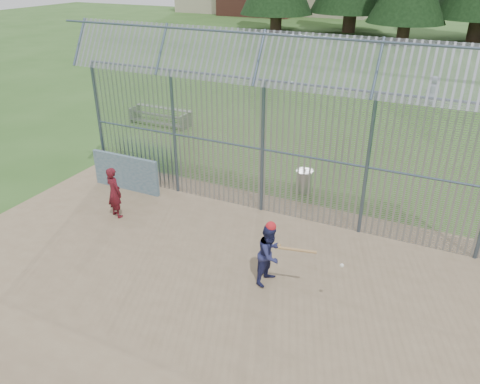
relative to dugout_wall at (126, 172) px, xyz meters
The scene contains 10 objects.
ground 5.47m from the dugout_wall, 32.23° to the right, with size 120.00×120.00×0.00m, color #2D511E.
dirt_infield 5.75m from the dugout_wall, 36.47° to the right, with size 14.00×10.00×0.02m, color #756047.
dugout_wall is the anchor object (origin of this frame).
batter 6.69m from the dugout_wall, 22.64° to the right, with size 0.74×0.58×1.52m, color navy.
onlooker 1.83m from the dugout_wall, 62.15° to the right, with size 0.57×0.37×1.56m, color maroon.
bg_kid_standing 17.23m from the dugout_wall, 61.89° to the left, with size 0.73×0.47×1.49m, color gray.
batting_gear 6.94m from the dugout_wall, 22.33° to the right, with size 1.91×0.50×0.50m.
trash_can 5.88m from the dugout_wall, 24.25° to the left, with size 0.56×0.56×0.82m.
bleacher 6.84m from the dugout_wall, 115.01° to the left, with size 3.00×0.95×0.72m.
backstop_fence 6.66m from the dugout_wall, ahead, with size 20.09×0.81×5.30m.
Camera 1 is at (4.85, -8.16, 6.94)m, focal length 35.00 mm.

